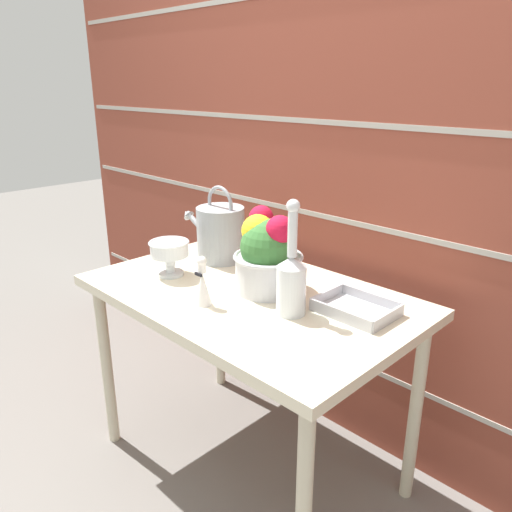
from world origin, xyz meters
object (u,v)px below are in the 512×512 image
(flower_planter, at_px, (268,254))
(wire_tray, at_px, (356,309))
(figurine_vase, at_px, (203,285))
(crystal_pedestal_bowl, at_px, (169,251))
(glass_decanter, at_px, (291,279))
(watering_can, at_px, (220,233))

(flower_planter, bearing_deg, wire_tray, 11.03)
(flower_planter, height_order, figurine_vase, flower_planter)
(crystal_pedestal_bowl, xyz_separation_m, figurine_vase, (0.29, -0.08, -0.03))
(glass_decanter, relative_size, wire_tray, 1.54)
(figurine_vase, distance_m, wire_tray, 0.49)
(watering_can, xyz_separation_m, glass_decanter, (0.53, -0.18, 0.00))
(watering_can, distance_m, crystal_pedestal_bowl, 0.25)
(crystal_pedestal_bowl, distance_m, flower_planter, 0.39)
(crystal_pedestal_bowl, height_order, wire_tray, crystal_pedestal_bowl)
(crystal_pedestal_bowl, height_order, figurine_vase, figurine_vase)
(flower_planter, distance_m, glass_decanter, 0.20)
(figurine_vase, bearing_deg, wire_tray, 37.48)
(figurine_vase, height_order, wire_tray, figurine_vase)
(wire_tray, bearing_deg, watering_can, 177.33)
(glass_decanter, relative_size, figurine_vase, 2.21)
(wire_tray, bearing_deg, figurine_vase, -142.52)
(watering_can, xyz_separation_m, wire_tray, (0.67, -0.03, -0.10))
(crystal_pedestal_bowl, relative_size, wire_tray, 0.63)
(glass_decanter, bearing_deg, figurine_vase, -148.54)
(crystal_pedestal_bowl, bearing_deg, wire_tray, 17.85)
(glass_decanter, distance_m, figurine_vase, 0.29)
(flower_planter, bearing_deg, figurine_vase, -105.50)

